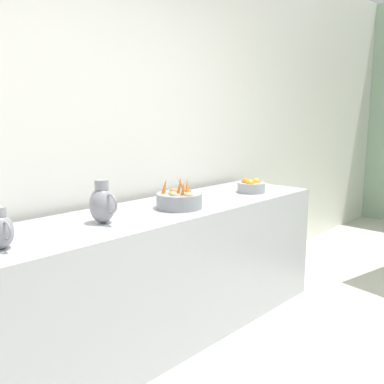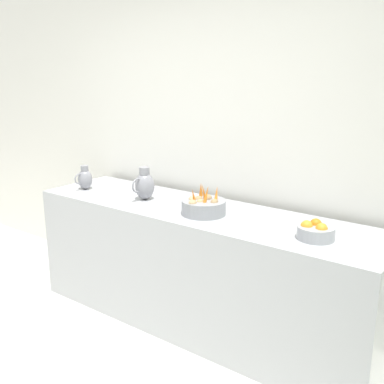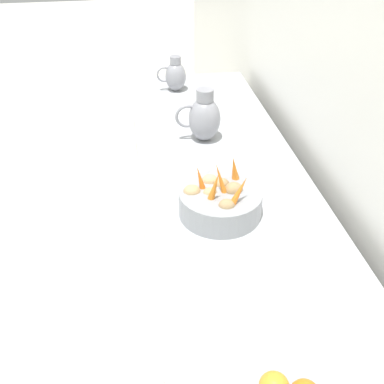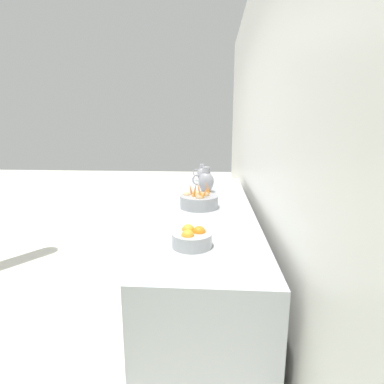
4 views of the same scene
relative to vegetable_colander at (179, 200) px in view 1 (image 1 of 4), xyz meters
The scene contains 6 objects.
tile_wall_left 0.86m from the vegetable_colander, 142.55° to the left, with size 0.10×8.28×3.00m, color white.
prep_counter 0.52m from the vegetable_colander, 130.31° to the right, with size 0.70×2.70×0.91m, color #ADAFB5.
vegetable_colander is the anchor object (origin of this frame).
orange_bowl 0.81m from the vegetable_colander, 89.66° to the left, with size 0.22×0.22×0.11m.
metal_pitcher_tall 0.59m from the vegetable_colander, 94.04° to the right, with size 0.21×0.15×0.25m.
metal_pitcher_short 1.21m from the vegetable_colander, 89.11° to the right, with size 0.17×0.12×0.20m.
Camera 1 is at (0.62, -1.79, 1.55)m, focal length 41.13 mm.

